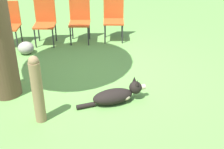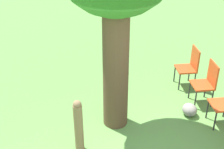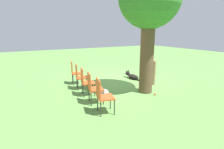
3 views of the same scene
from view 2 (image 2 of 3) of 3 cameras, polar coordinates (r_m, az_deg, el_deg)
fence_post at (r=5.32m, az=-6.14°, el=-9.29°), size 0.16×0.16×1.02m
red_chair_3 at (r=6.77m, az=16.95°, el=-1.12°), size 0.51×0.52×0.94m
red_chair_4 at (r=7.33m, az=14.04°, el=1.71°), size 0.51×0.52×0.94m
tennis_ball at (r=6.50m, az=-1.32°, el=-6.32°), size 0.07×0.07×0.07m
garden_rock at (r=6.50m, az=13.99°, el=-6.27°), size 0.29×0.32×0.26m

